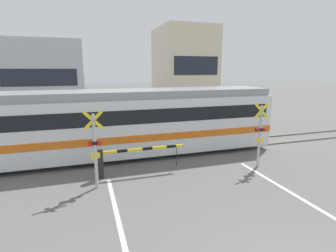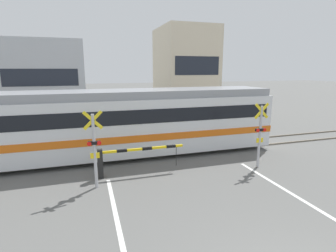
# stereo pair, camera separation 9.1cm
# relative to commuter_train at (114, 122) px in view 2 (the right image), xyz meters

# --- Properties ---
(rail_track_near) EXTENTS (50.00, 0.10, 0.08)m
(rail_track_near) POSITION_rel_commuter_train_xyz_m (2.40, -0.72, -1.69)
(rail_track_near) COLOR #6B6051
(rail_track_near) RESTS_ON ground_plane
(rail_track_far) EXTENTS (50.00, 0.10, 0.08)m
(rail_track_far) POSITION_rel_commuter_train_xyz_m (2.40, 0.72, -1.69)
(rail_track_far) COLOR #6B6051
(rail_track_far) RESTS_ON ground_plane
(commuter_train) EXTENTS (16.02, 2.82, 3.24)m
(commuter_train) POSITION_rel_commuter_train_xyz_m (0.00, 0.00, 0.00)
(commuter_train) COLOR silver
(commuter_train) RESTS_ON ground_plane
(crossing_barrier_near) EXTENTS (3.53, 0.20, 1.18)m
(crossing_barrier_near) POSITION_rel_commuter_train_xyz_m (0.00, -2.58, -0.94)
(crossing_barrier_near) COLOR black
(crossing_barrier_near) RESTS_ON ground_plane
(crossing_barrier_far) EXTENTS (3.53, 0.20, 1.18)m
(crossing_barrier_far) POSITION_rel_commuter_train_xyz_m (4.80, 3.31, -0.94)
(crossing_barrier_far) COLOR black
(crossing_barrier_far) RESTS_ON ground_plane
(crossing_signal_left) EXTENTS (0.68, 0.15, 2.84)m
(crossing_signal_left) POSITION_rel_commuter_train_xyz_m (-1.03, -3.41, -0.18)
(crossing_signal_left) COLOR #B2B2B7
(crossing_signal_left) RESTS_ON ground_plane
(crossing_signal_right) EXTENTS (0.68, 0.15, 2.84)m
(crossing_signal_right) POSITION_rel_commuter_train_xyz_m (5.84, -3.41, -0.18)
(crossing_signal_right) COLOR #B2B2B7
(crossing_signal_right) RESTS_ON ground_plane
(pedestrian) EXTENTS (0.38, 0.22, 1.55)m
(pedestrian) POSITION_rel_commuter_train_xyz_m (2.46, 5.77, -0.86)
(pedestrian) COLOR brown
(pedestrian) RESTS_ON ground_plane
(building_left_of_street) EXTENTS (6.41, 6.36, 6.55)m
(building_left_of_street) POSITION_rel_commuter_train_xyz_m (-4.39, 12.73, 1.54)
(building_left_of_street) COLOR #B2B7BC
(building_left_of_street) RESTS_ON ground_plane
(building_right_of_street) EXTENTS (5.06, 6.36, 8.24)m
(building_right_of_street) POSITION_rel_commuter_train_xyz_m (8.52, 12.73, 2.39)
(building_right_of_street) COLOR beige
(building_right_of_street) RESTS_ON ground_plane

